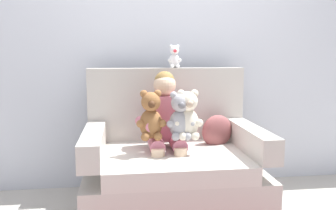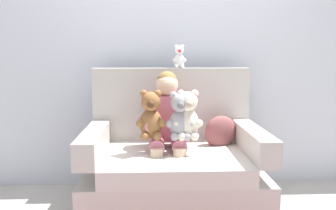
# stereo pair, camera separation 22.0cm
# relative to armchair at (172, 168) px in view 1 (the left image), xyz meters

# --- Properties ---
(back_wall) EXTENTS (6.00, 0.10, 2.60)m
(back_wall) POSITION_rel_armchair_xyz_m (0.00, 0.61, 0.97)
(back_wall) COLOR silver
(back_wall) RESTS_ON ground
(armchair) EXTENTS (1.28, 0.92, 1.07)m
(armchair) POSITION_rel_armchair_xyz_m (0.00, 0.00, 0.00)
(armchair) COLOR #BCB7AD
(armchair) RESTS_ON ground
(seated_child) EXTENTS (0.45, 0.39, 0.82)m
(seated_child) POSITION_rel_armchair_xyz_m (-0.04, 0.03, 0.36)
(seated_child) COLOR #C66B7F
(seated_child) RESTS_ON armchair
(plush_grey) EXTENTS (0.20, 0.16, 0.34)m
(plush_grey) POSITION_rel_armchair_xyz_m (0.04, -0.12, 0.41)
(plush_grey) COLOR #9E9EA3
(plush_grey) RESTS_ON armchair
(plush_cream) EXTENTS (0.21, 0.17, 0.35)m
(plush_cream) POSITION_rel_armchair_xyz_m (0.09, -0.12, 0.42)
(plush_cream) COLOR silver
(plush_cream) RESTS_ON armchair
(plush_brown) EXTENTS (0.21, 0.17, 0.35)m
(plush_brown) POSITION_rel_armchair_xyz_m (-0.17, -0.10, 0.42)
(plush_brown) COLOR brown
(plush_brown) RESTS_ON armchair
(plush_white_on_backrest) EXTENTS (0.11, 0.09, 0.19)m
(plush_white_on_backrest) POSITION_rel_armchair_xyz_m (0.07, 0.34, 0.83)
(plush_white_on_backrest) COLOR white
(plush_white_on_backrest) RESTS_ON armchair
(throw_pillow) EXTENTS (0.28, 0.18, 0.26)m
(throw_pillow) POSITION_rel_armchair_xyz_m (0.38, 0.12, 0.24)
(throw_pillow) COLOR #8C4C4C
(throw_pillow) RESTS_ON armchair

